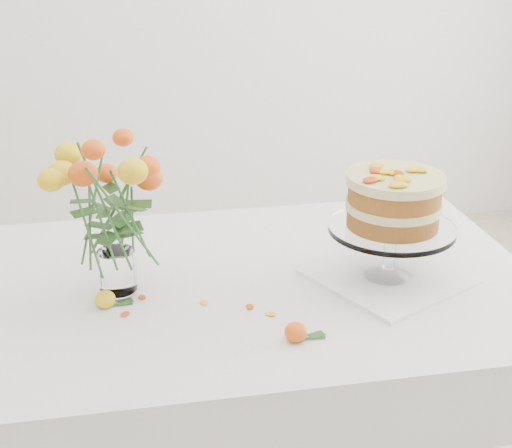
{
  "coord_description": "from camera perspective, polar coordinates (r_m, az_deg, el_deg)",
  "views": [
    {
      "loc": [
        -0.27,
        -1.53,
        1.57
      ],
      "look_at": [
        0.01,
        -0.04,
        0.92
      ],
      "focal_mm": 50.0,
      "sensor_mm": 36.0,
      "label": 1
    }
  ],
  "objects": [
    {
      "name": "stray_petal_e",
      "position": [
        1.63,
        -10.42,
        -7.1
      ],
      "size": [
        0.03,
        0.02,
        0.0
      ],
      "primitive_type": "ellipsoid",
      "color": "yellow",
      "rests_on": "table"
    },
    {
      "name": "loose_rose_near",
      "position": [
        1.66,
        -11.96,
        -5.92
      ],
      "size": [
        0.09,
        0.05,
        0.04
      ],
      "rotation": [
        0.0,
        0.0,
        -0.04
      ],
      "color": "yellow",
      "rests_on": "table"
    },
    {
      "name": "table",
      "position": [
        1.8,
        -0.64,
        -6.73
      ],
      "size": [
        1.43,
        0.93,
        0.76
      ],
      "color": "tan",
      "rests_on": "ground"
    },
    {
      "name": "loose_rose_far",
      "position": [
        1.51,
        3.23,
        -8.64
      ],
      "size": [
        0.09,
        0.05,
        0.04
      ],
      "rotation": [
        0.0,
        0.0,
        -0.09
      ],
      "color": "#E4440B",
      "rests_on": "table"
    },
    {
      "name": "rose_vase",
      "position": [
        1.62,
        -11.58,
        2.64
      ],
      "size": [
        0.3,
        0.3,
        0.44
      ],
      "rotation": [
        0.0,
        0.0,
        0.03
      ],
      "color": "white",
      "rests_on": "table"
    },
    {
      "name": "stray_petal_a",
      "position": [
        1.65,
        -4.17,
        -6.28
      ],
      "size": [
        0.03,
        0.02,
        0.0
      ],
      "primitive_type": "ellipsoid",
      "color": "yellow",
      "rests_on": "table"
    },
    {
      "name": "cake_stand",
      "position": [
        1.71,
        10.94,
        1.42
      ],
      "size": [
        0.3,
        0.3,
        0.27
      ],
      "rotation": [
        0.0,
        0.0,
        0.18
      ],
      "color": "white",
      "rests_on": "napkin"
    },
    {
      "name": "stray_petal_b",
      "position": [
        1.63,
        -0.49,
        -6.66
      ],
      "size": [
        0.03,
        0.02,
        0.0
      ],
      "primitive_type": "ellipsoid",
      "color": "yellow",
      "rests_on": "table"
    },
    {
      "name": "napkin",
      "position": [
        1.79,
        10.49,
        -4.18
      ],
      "size": [
        0.43,
        0.43,
        0.01
      ],
      "primitive_type": "cube",
      "rotation": [
        0.0,
        0.0,
        0.47
      ],
      "color": "white",
      "rests_on": "table"
    },
    {
      "name": "stray_petal_c",
      "position": [
        1.6,
        1.18,
        -7.22
      ],
      "size": [
        0.03,
        0.02,
        0.0
      ],
      "primitive_type": "ellipsoid",
      "color": "yellow",
      "rests_on": "table"
    },
    {
      "name": "stray_petal_d",
      "position": [
        1.69,
        -9.11,
        -5.82
      ],
      "size": [
        0.03,
        0.02,
        0.0
      ],
      "primitive_type": "ellipsoid",
      "color": "yellow",
      "rests_on": "table"
    }
  ]
}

